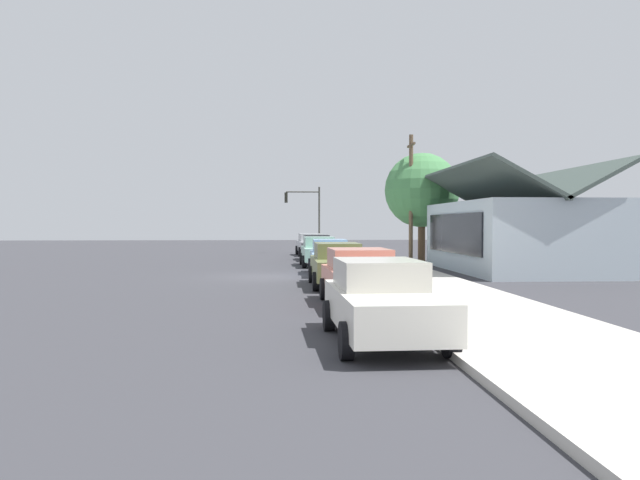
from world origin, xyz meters
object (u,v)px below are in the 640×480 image
object	(u,v)px
car_skyblue	(330,257)
car_ivory	(382,300)
car_olive	(338,264)
traffic_light_main	(306,209)
car_coral	(361,276)
car_charcoal	(317,247)
car_seafoam	(319,251)
utility_pole_wooden	(411,196)
car_silver	(311,244)
fire_hydrant_red	(364,266)
shade_tree	(422,190)

from	to	relation	value
car_skyblue	car_ivory	distance (m)	15.99
car_olive	traffic_light_main	bearing A→B (deg)	-179.58
car_skyblue	car_ivory	size ratio (longest dim) A/B	0.99
car_olive	car_coral	world-z (taller)	same
car_charcoal	car_seafoam	world-z (taller)	same
car_seafoam	utility_pole_wooden	distance (m)	6.67
traffic_light_main	utility_pole_wooden	distance (m)	13.82
car_silver	fire_hydrant_red	size ratio (longest dim) A/B	6.20
car_charcoal	shade_tree	size ratio (longest dim) A/B	0.66
car_skyblue	car_coral	size ratio (longest dim) A/B	1.00
shade_tree	car_skyblue	bearing A→B (deg)	-34.86
car_seafoam	car_olive	xyz separation A→B (m)	(10.79, 0.04, 0.00)
car_seafoam	shade_tree	size ratio (longest dim) A/B	0.68
car_charcoal	utility_pole_wooden	size ratio (longest dim) A/B	0.58
car_seafoam	shade_tree	world-z (taller)	shade_tree
car_olive	shade_tree	xyz separation A→B (m)	(-14.31, 6.44, 3.52)
car_charcoal	shade_tree	distance (m)	7.47
car_coral	car_ivory	xyz separation A→B (m)	(5.41, -0.29, -0.00)
car_charcoal	car_coral	world-z (taller)	same
car_coral	car_olive	bearing A→B (deg)	-179.60
car_charcoal	car_ivory	distance (m)	27.02
car_silver	car_coral	xyz separation A→B (m)	(27.45, 0.11, 0.00)
car_olive	utility_pole_wooden	size ratio (longest dim) A/B	0.65
car_charcoal	car_coral	distance (m)	21.61
car_coral	fire_hydrant_red	xyz separation A→B (m)	(-9.06, 1.31, -0.32)
car_charcoal	car_coral	bearing A→B (deg)	-0.30
fire_hydrant_red	car_ivory	bearing A→B (deg)	-6.31
utility_pole_wooden	fire_hydrant_red	size ratio (longest dim) A/B	10.56
car_charcoal	car_ivory	size ratio (longest dim) A/B	0.93
car_skyblue	utility_pole_wooden	bearing A→B (deg)	146.52
car_charcoal	shade_tree	bearing A→B (deg)	72.36
car_skyblue	car_olive	size ratio (longest dim) A/B	0.95
car_silver	car_skyblue	size ratio (longest dim) A/B	0.95
car_skyblue	utility_pole_wooden	xyz separation A→B (m)	(-7.67, 5.36, 3.11)
car_charcoal	car_skyblue	world-z (taller)	same
car_charcoal	car_seafoam	size ratio (longest dim) A/B	0.98
car_charcoal	car_olive	world-z (taller)	same
car_coral	utility_pole_wooden	xyz separation A→B (m)	(-18.25, 5.31, 3.11)
car_ivory	fire_hydrant_red	world-z (taller)	car_ivory
car_ivory	traffic_light_main	world-z (taller)	traffic_light_main
car_olive	car_silver	bearing A→B (deg)	179.84
car_charcoal	car_seafoam	distance (m)	5.48
car_ivory	utility_pole_wooden	size ratio (longest dim) A/B	0.62
car_seafoam	traffic_light_main	bearing A→B (deg)	179.82
car_coral	car_silver	bearing A→B (deg)	178.82
car_silver	car_charcoal	size ratio (longest dim) A/B	1.01
car_skyblue	traffic_light_main	world-z (taller)	traffic_light_main
car_skyblue	utility_pole_wooden	world-z (taller)	utility_pole_wooden
car_ivory	utility_pole_wooden	world-z (taller)	utility_pole_wooden
traffic_light_main	utility_pole_wooden	bearing A→B (deg)	24.18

